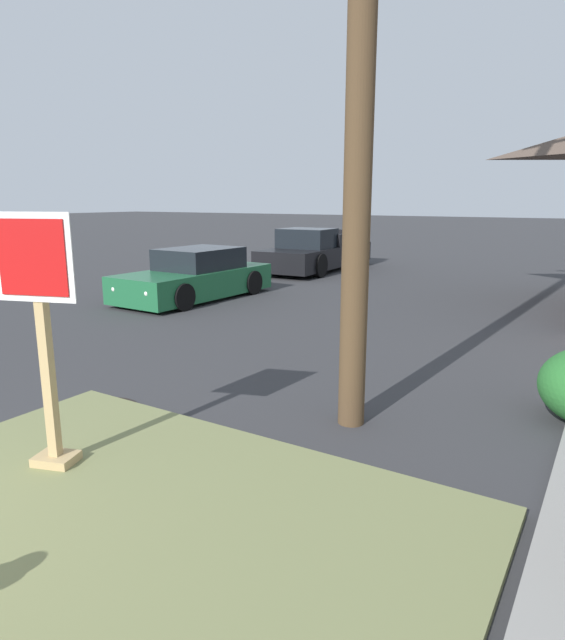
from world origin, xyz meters
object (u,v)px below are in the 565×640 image
manhole_cover (108,408)px  pickup_truck_black (316,253)px  parked_sedan_green (196,277)px  stop_sign (44,346)px

manhole_cover → pickup_truck_black: size_ratio=0.12×
parked_sedan_green → pickup_truck_black: size_ratio=0.76×
manhole_cover → parked_sedan_green: bearing=122.5°
manhole_cover → pickup_truck_black: bearing=107.9°
stop_sign → pickup_truck_black: size_ratio=0.40×
parked_sedan_green → pickup_truck_black: (-0.10, 6.48, 0.08)m
manhole_cover → parked_sedan_green: (-4.02, 6.30, 0.53)m
parked_sedan_green → manhole_cover: bearing=-57.5°
stop_sign → manhole_cover: (-0.82, 1.30, -1.19)m
stop_sign → manhole_cover: bearing=122.2°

